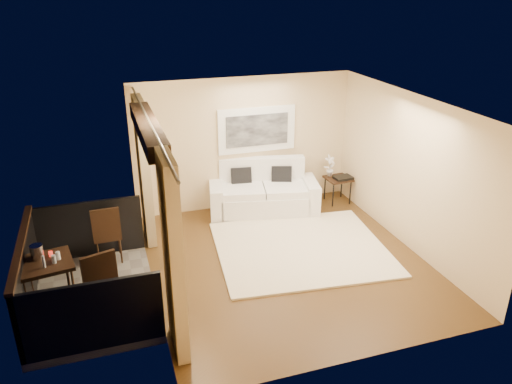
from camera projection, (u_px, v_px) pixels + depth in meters
floor at (287, 261)px, 8.48m from camera, size 5.00×5.00×0.00m
room_shell at (148, 129)px, 6.89m from camera, size 5.00×6.40×5.00m
balcony at (82, 287)px, 7.47m from camera, size 1.81×2.60×1.17m
curtains at (156, 206)px, 7.35m from camera, size 0.16×4.80×2.64m
artwork at (257, 130)px, 10.07m from camera, size 1.62×0.07×0.92m
rug at (301, 248)px, 8.85m from camera, size 3.18×2.85×0.04m
sofa at (263, 193)px, 10.25m from camera, size 2.33×1.37×1.05m
side_table at (338, 180)px, 10.59m from camera, size 0.53×0.53×0.55m
tray at (343, 178)px, 10.51m from camera, size 0.40×0.31×0.05m
orchid at (330, 166)px, 10.57m from camera, size 0.28×0.22×0.47m
bistro_table at (46, 267)px, 6.94m from camera, size 0.80×0.80×0.82m
balcony_chair_far at (107, 231)px, 8.21m from camera, size 0.46×0.47×1.04m
balcony_chair_near at (104, 286)px, 6.67m from camera, size 0.58×0.59×1.08m
ice_bucket at (37, 252)px, 6.96m from camera, size 0.18×0.18×0.20m
candle at (51, 254)px, 7.03m from camera, size 0.06×0.06×0.07m
vase at (44, 262)px, 6.73m from camera, size 0.04×0.04×0.18m
glass_a at (54, 259)px, 6.85m from camera, size 0.06×0.06×0.12m
glass_b at (58, 256)px, 6.94m from camera, size 0.06×0.06×0.12m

